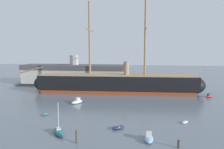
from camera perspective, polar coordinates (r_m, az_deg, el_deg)
tall_ship at (r=83.34m, az=1.29°, el=-2.35°), size 71.28×14.83×34.28m
sailboat_foreground_left at (r=45.93m, az=-13.78°, el=-14.21°), size 3.98×4.94×6.44m
motorboat_foreground_right at (r=42.23m, az=9.59°, el=-15.99°), size 1.65×3.83×1.60m
dinghy_near_centre at (r=47.28m, az=1.58°, el=-13.64°), size 3.10×2.85×0.70m
dinghy_mid_left at (r=59.01m, az=-16.91°, el=-9.87°), size 1.82×2.26×0.49m
dinghy_mid_right at (r=53.45m, az=18.47°, el=-11.68°), size 2.07×2.16×0.49m
motorboat_alongside_bow at (r=68.91m, az=-9.07°, el=-6.95°), size 3.70×4.46×1.75m
sailboat_far_left at (r=88.69m, az=-15.30°, el=-4.09°), size 4.54×4.57×6.45m
motorboat_far_right at (r=83.68m, az=24.00°, el=-5.12°), size 3.41×3.03×1.36m
mooring_piling_nearest at (r=41.08m, az=-9.21°, el=-15.74°), size 0.38×0.38×2.33m
mooring_piling_left_pair at (r=40.65m, az=16.95°, el=-16.91°), size 0.40×0.40×1.40m
dockside_warehouse_left at (r=105.29m, az=-9.89°, el=-0.04°), size 52.20×13.66×13.78m
seagull_in_flight at (r=51.11m, az=-4.86°, el=4.21°), size 0.41×1.26×0.14m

